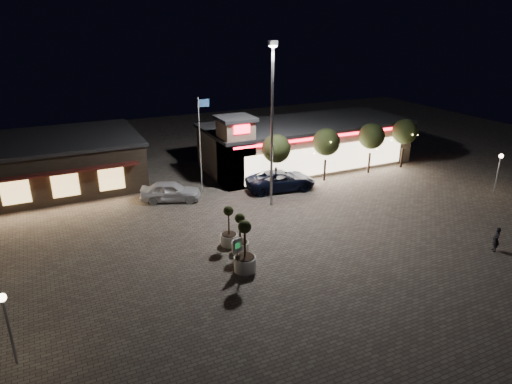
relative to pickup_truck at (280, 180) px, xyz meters
name	(u,v)px	position (x,y,z in m)	size (l,w,h in m)	color
ground	(301,254)	(-4.29, -10.67, -0.84)	(90.00, 90.00, 0.00)	#6C6257
retail_building	(302,144)	(5.22, 5.15, 1.37)	(20.40, 8.40, 6.10)	tan
restaurant_building	(41,164)	(-18.29, 9.31, 1.32)	(16.40, 11.00, 4.30)	#382D23
floodlight_pole	(272,117)	(-2.29, -2.67, 6.18)	(0.60, 0.40, 12.38)	gray
flagpole	(201,137)	(-6.19, 2.33, 3.91)	(0.95, 0.10, 8.00)	white
lamp_post_east	(499,166)	(15.71, -8.67, 1.62)	(0.36, 0.36, 3.48)	gray
lamp_post_south	(6,315)	(-20.29, -13.67, 1.62)	(0.36, 0.36, 3.48)	gray
string_tree_a	(276,149)	(-0.29, 0.33, 2.73)	(2.42, 2.42, 4.79)	#332319
string_tree_b	(326,142)	(4.71, 0.33, 2.73)	(2.42, 2.42, 4.79)	#332319
string_tree_c	(372,136)	(9.71, 0.33, 2.73)	(2.42, 2.42, 4.79)	#332319
string_tree_d	(405,132)	(13.71, 0.33, 2.73)	(2.42, 2.42, 4.79)	#332319
pickup_truck	(280,180)	(0.00, 0.00, 0.00)	(2.77, 6.01, 1.67)	black
white_sedan	(171,191)	(-9.19, 1.56, -0.02)	(1.92, 4.77, 1.63)	silver
pedestrian	(496,239)	(6.99, -15.60, -0.02)	(0.59, 0.39, 1.62)	black
planter_left	(229,233)	(-7.88, -7.55, 0.01)	(1.11, 1.11, 2.74)	white
planter_mid	(245,255)	(-8.27, -10.94, 0.15)	(1.30, 1.30, 3.20)	white
planter_right	(240,240)	(-7.64, -8.79, -0.01)	(1.09, 1.09, 2.68)	white
valet_sign	(237,248)	(-8.60, -10.62, 0.57)	(0.65, 0.25, 2.00)	gray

